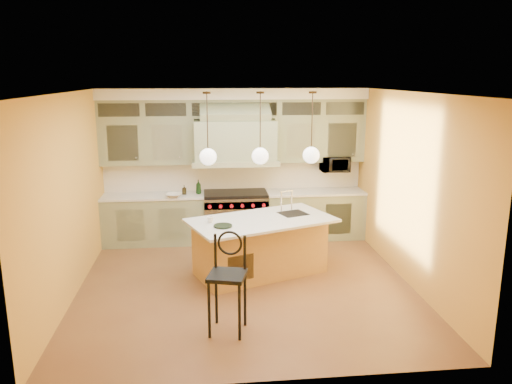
{
  "coord_description": "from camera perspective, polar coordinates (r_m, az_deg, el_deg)",
  "views": [
    {
      "loc": [
        -0.6,
        -7.1,
        3.13
      ],
      "look_at": [
        0.24,
        0.7,
        1.29
      ],
      "focal_mm": 35.0,
      "sensor_mm": 36.0,
      "label": 1
    }
  ],
  "objects": [
    {
      "name": "wall_front",
      "position": [
        4.94,
        1.22,
        -6.73
      ],
      "size": [
        5.0,
        0.0,
        5.0
      ],
      "primitive_type": "plane",
      "rotation": [
        -1.57,
        0.0,
        0.0
      ],
      "color": "gold",
      "rests_on": "ground"
    },
    {
      "name": "floor",
      "position": [
        7.78,
        -1.22,
        -10.53
      ],
      "size": [
        5.0,
        5.0,
        0.0
      ],
      "primitive_type": "plane",
      "color": "brown",
      "rests_on": "ground"
    },
    {
      "name": "pendant_right",
      "position": [
        7.83,
        6.33,
        4.42
      ],
      "size": [
        0.26,
        0.26,
        1.11
      ],
      "color": "#2D2319",
      "rests_on": "ceiling"
    },
    {
      "name": "pendant_left",
      "position": [
        7.64,
        -5.5,
        4.24
      ],
      "size": [
        0.26,
        0.26,
        1.11
      ],
      "color": "#2D2319",
      "rests_on": "ceiling"
    },
    {
      "name": "wall_back",
      "position": [
        9.77,
        -2.53,
        3.27
      ],
      "size": [
        5.0,
        0.0,
        5.0
      ],
      "primitive_type": "plane",
      "rotation": [
        1.57,
        0.0,
        0.0
      ],
      "color": "gold",
      "rests_on": "ground"
    },
    {
      "name": "fruit_bowl",
      "position": [
        9.3,
        -9.39,
        -0.39
      ],
      "size": [
        0.33,
        0.33,
        0.07
      ],
      "primitive_type": "imported",
      "rotation": [
        0.0,
        0.0,
        -0.12
      ],
      "color": "silver",
      "rests_on": "back_cabinetry"
    },
    {
      "name": "pendant_center",
      "position": [
        7.69,
        0.48,
        4.35
      ],
      "size": [
        0.26,
        0.26,
        1.11
      ],
      "color": "#2D2319",
      "rests_on": "ceiling"
    },
    {
      "name": "oil_bottle_a",
      "position": [
        9.48,
        -6.59,
        0.58
      ],
      "size": [
        0.11,
        0.11,
        0.27
      ],
      "primitive_type": "imported",
      "rotation": [
        0.0,
        0.0,
        -0.05
      ],
      "color": "black",
      "rests_on": "back_cabinetry"
    },
    {
      "name": "ceiling",
      "position": [
        7.13,
        -1.33,
        11.33
      ],
      "size": [
        5.0,
        5.0,
        0.0
      ],
      "primitive_type": "plane",
      "rotation": [
        3.14,
        0.0,
        0.0
      ],
      "color": "white",
      "rests_on": "wall_back"
    },
    {
      "name": "wall_right",
      "position": [
        7.93,
        17.04,
        0.36
      ],
      "size": [
        0.0,
        5.0,
        5.0
      ],
      "primitive_type": "plane",
      "rotation": [
        1.57,
        0.0,
        -1.57
      ],
      "color": "gold",
      "rests_on": "ground"
    },
    {
      "name": "cup",
      "position": [
        7.71,
        -5.24,
        -3.17
      ],
      "size": [
        0.11,
        0.11,
        0.1
      ],
      "primitive_type": "imported",
      "rotation": [
        0.0,
        0.0,
        0.05
      ],
      "color": "white",
      "rests_on": "kitchen_island"
    },
    {
      "name": "kitchen_island",
      "position": [
        8.05,
        0.5,
        -6.08
      ],
      "size": [
        2.51,
        1.91,
        1.35
      ],
      "rotation": [
        0.0,
        0.0,
        0.37
      ],
      "color": "#AC7C3D",
      "rests_on": "floor"
    },
    {
      "name": "back_cabinetry",
      "position": [
        9.51,
        -2.42,
        2.87
      ],
      "size": [
        5.0,
        0.77,
        2.9
      ],
      "color": "gray",
      "rests_on": "floor"
    },
    {
      "name": "wall_left",
      "position": [
        7.54,
        -20.56,
        -0.55
      ],
      "size": [
        0.0,
        5.0,
        5.0
      ],
      "primitive_type": "plane",
      "rotation": [
        1.57,
        0.0,
        1.57
      ],
      "color": "gold",
      "rests_on": "ground"
    },
    {
      "name": "microwave",
      "position": [
        9.84,
        9.0,
        3.19
      ],
      "size": [
        0.54,
        0.37,
        0.3
      ],
      "primitive_type": "imported",
      "color": "black",
      "rests_on": "back_cabinetry"
    },
    {
      "name": "range",
      "position": [
        9.64,
        -2.33,
        -2.76
      ],
      "size": [
        1.2,
        0.74,
        0.96
      ],
      "color": "silver",
      "rests_on": "floor"
    },
    {
      "name": "oil_bottle_b",
      "position": [
        9.5,
        -8.2,
        0.26
      ],
      "size": [
        0.08,
        0.08,
        0.18
      ],
      "primitive_type": "imported",
      "rotation": [
        0.0,
        0.0,
        -0.01
      ],
      "color": "black",
      "rests_on": "back_cabinetry"
    },
    {
      "name": "counter_stool",
      "position": [
        6.23,
        -3.25,
        -9.59
      ],
      "size": [
        0.54,
        0.54,
        1.26
      ],
      "rotation": [
        0.0,
        0.0,
        -0.26
      ],
      "color": "black",
      "rests_on": "floor"
    }
  ]
}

